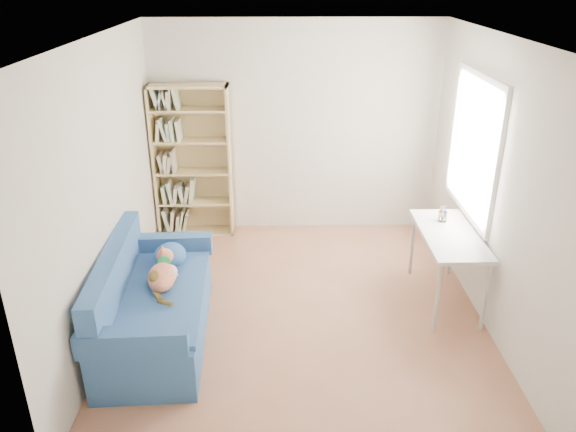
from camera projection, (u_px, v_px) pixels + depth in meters
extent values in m
plane|color=#996145|center=(300.00, 310.00, 5.57)|extent=(4.00, 4.00, 0.00)
cube|color=silver|center=(295.00, 129.00, 6.86)|extent=(3.50, 0.04, 2.60)
cube|color=silver|center=(314.00, 314.00, 3.21)|extent=(3.50, 0.04, 2.60)
cube|color=silver|center=(106.00, 189.00, 5.01)|extent=(0.04, 4.00, 2.60)
cube|color=silver|center=(495.00, 187.00, 5.06)|extent=(0.04, 4.00, 2.60)
cube|color=white|center=(303.00, 37.00, 4.51)|extent=(3.50, 4.00, 0.04)
cube|color=white|center=(476.00, 146.00, 5.53)|extent=(0.01, 1.20, 1.30)
cube|color=navy|center=(158.00, 316.00, 5.08)|extent=(0.93, 1.82, 0.45)
cube|color=navy|center=(114.00, 274.00, 4.90)|extent=(0.24, 1.79, 0.44)
cube|color=navy|center=(170.00, 244.00, 5.69)|extent=(0.85, 0.20, 0.20)
cube|color=navy|center=(132.00, 342.00, 4.21)|extent=(0.85, 0.20, 0.20)
cube|color=navy|center=(157.00, 293.00, 4.98)|extent=(0.90, 1.68, 0.05)
ellipsoid|color=#315F9F|center=(170.00, 255.00, 5.43)|extent=(0.31, 0.34, 0.23)
ellipsoid|color=#B53214|center=(162.00, 277.00, 5.01)|extent=(0.30, 0.47, 0.18)
ellipsoid|color=silver|center=(171.00, 272.00, 5.14)|extent=(0.17, 0.21, 0.11)
ellipsoid|color=#37280F|center=(156.00, 276.00, 4.95)|extent=(0.17, 0.24, 0.09)
sphere|color=#B53214|center=(170.00, 256.00, 5.29)|extent=(0.16, 0.16, 0.16)
cone|color=#B53214|center=(168.00, 247.00, 5.29)|extent=(0.07, 0.08, 0.08)
cone|color=#B53214|center=(166.00, 251.00, 5.22)|extent=(0.07, 0.07, 0.08)
cylinder|color=#22AD5E|center=(168.00, 262.00, 5.22)|extent=(0.13, 0.06, 0.12)
cylinder|color=#37280F|center=(154.00, 296.00, 4.80)|extent=(0.12, 0.17, 0.06)
cube|color=tan|center=(155.00, 162.00, 6.83)|extent=(0.03, 0.29, 1.88)
cube|color=tan|center=(230.00, 162.00, 6.85)|extent=(0.03, 0.29, 1.88)
cube|color=tan|center=(187.00, 86.00, 6.46)|extent=(0.94, 0.29, 0.03)
cube|color=tan|center=(198.00, 230.00, 7.22)|extent=(0.94, 0.29, 0.03)
cube|color=tan|center=(194.00, 159.00, 6.96)|extent=(0.94, 0.02, 1.88)
cube|color=silver|center=(450.00, 235.00, 5.46)|extent=(0.54, 1.17, 0.04)
cylinder|color=silver|center=(452.00, 244.00, 6.10)|extent=(0.04, 0.04, 0.71)
cylinder|color=silver|center=(485.00, 297.00, 5.12)|extent=(0.04, 0.04, 0.71)
cylinder|color=silver|center=(412.00, 245.00, 6.10)|extent=(0.04, 0.04, 0.71)
cylinder|color=silver|center=(438.00, 298.00, 5.12)|extent=(0.04, 0.04, 0.71)
cylinder|color=white|center=(443.00, 216.00, 5.70)|extent=(0.09, 0.09, 0.10)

